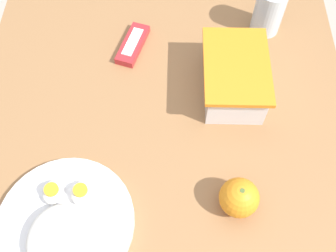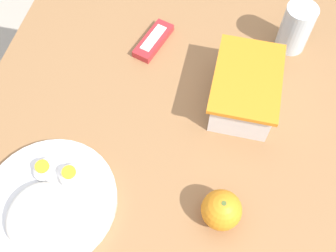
{
  "view_description": "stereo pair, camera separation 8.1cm",
  "coord_description": "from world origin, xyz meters",
  "views": [
    {
      "loc": [
        0.37,
        0.02,
        1.44
      ],
      "look_at": [
        -0.03,
        0.02,
        0.73
      ],
      "focal_mm": 42.0,
      "sensor_mm": 36.0,
      "label": 1
    },
    {
      "loc": [
        0.36,
        0.1,
        1.44
      ],
      "look_at": [
        -0.03,
        0.02,
        0.73
      ],
      "focal_mm": 42.0,
      "sensor_mm": 36.0,
      "label": 2
    }
  ],
  "objects": [
    {
      "name": "ground_plane",
      "position": [
        0.0,
        0.0,
        0.0
      ],
      "size": [
        10.0,
        10.0,
        0.0
      ],
      "primitive_type": "plane",
      "color": "#B2A899"
    },
    {
      "name": "table",
      "position": [
        0.0,
        0.0,
        0.6
      ],
      "size": [
        1.06,
        0.83,
        0.7
      ],
      "color": "#996B42",
      "rests_on": "ground_plane"
    },
    {
      "name": "food_container",
      "position": [
        -0.15,
        0.16,
        0.74
      ],
      "size": [
        0.2,
        0.14,
        0.09
      ],
      "color": "white",
      "rests_on": "table"
    },
    {
      "name": "orange_fruit",
      "position": [
        0.13,
        0.15,
        0.74
      ],
      "size": [
        0.08,
        0.08,
        0.08
      ],
      "color": "orange",
      "rests_on": "table"
    },
    {
      "name": "rice_plate",
      "position": [
        0.18,
        -0.17,
        0.72
      ],
      "size": [
        0.26,
        0.26,
        0.06
      ],
      "color": "white",
      "rests_on": "table"
    },
    {
      "name": "candy_bar",
      "position": [
        -0.26,
        -0.07,
        0.71
      ],
      "size": [
        0.13,
        0.08,
        0.02
      ],
      "color": "#B7282D",
      "rests_on": "table"
    },
    {
      "name": "drinking_glass",
      "position": [
        -0.33,
        0.25,
        0.76
      ],
      "size": [
        0.07,
        0.07,
        0.12
      ],
      "color": "silver",
      "rests_on": "table"
    }
  ]
}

